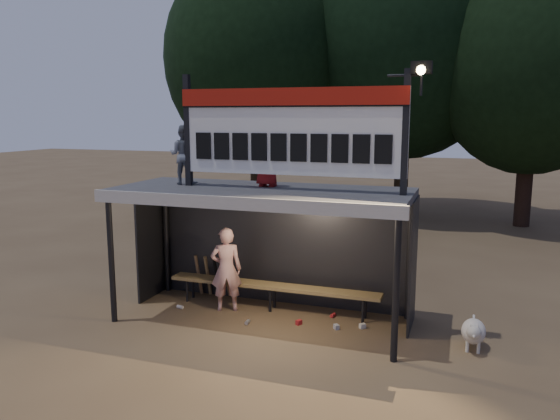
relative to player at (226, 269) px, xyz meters
name	(u,v)px	position (x,y,z in m)	size (l,w,h in m)	color
ground	(262,320)	(0.78, -0.25, -0.77)	(80.00, 80.00, 0.00)	brown
player	(226,269)	(0.00, 0.00, 0.00)	(0.57, 0.37, 1.55)	white
child_a	(184,155)	(-0.72, -0.15, 2.07)	(0.51, 0.40, 1.05)	slate
child_b	(267,157)	(0.79, 0.05, 2.05)	(0.50, 0.32, 1.02)	maroon
dugout_shelter	(266,214)	(0.78, -0.01, 1.07)	(5.10, 2.08, 2.32)	#3D3D40
scoreboard_assembly	(293,128)	(1.34, -0.26, 2.55)	(4.10, 0.27, 1.99)	black
bench	(272,287)	(0.78, 0.30, -0.34)	(4.00, 0.35, 0.48)	#987B48
tree_left	(257,59)	(-3.22, 9.75, 4.74)	(6.46, 6.46, 9.27)	black
tree_mid	(406,39)	(1.78, 11.25, 5.39)	(7.22, 7.22, 10.36)	#2E2114
tree_right	(534,61)	(5.78, 10.25, 4.41)	(6.08, 6.08, 8.72)	black
dog	(474,332)	(4.28, -0.32, -0.50)	(0.36, 0.81, 0.49)	beige
bats	(212,276)	(-0.56, 0.57, -0.34)	(0.67, 0.35, 0.84)	olive
litter	(293,320)	(1.33, -0.17, -0.74)	(3.49, 0.93, 0.08)	red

